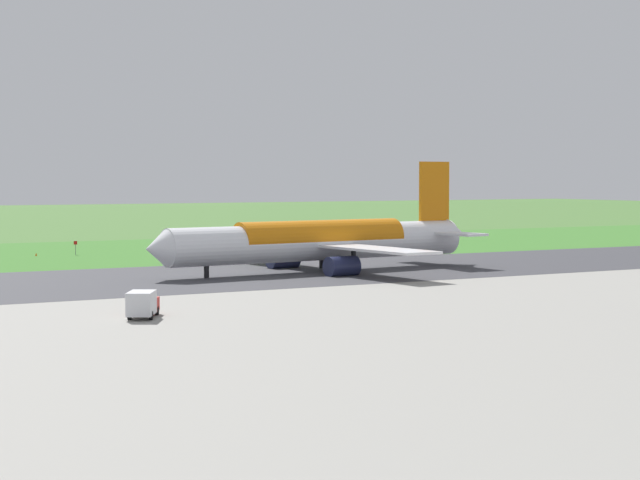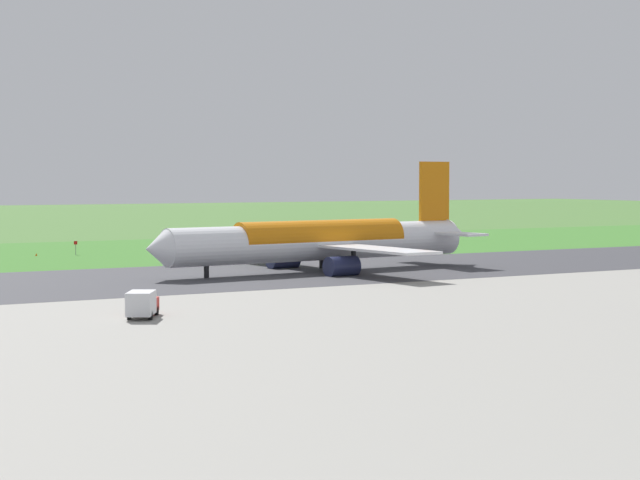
# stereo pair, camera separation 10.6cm
# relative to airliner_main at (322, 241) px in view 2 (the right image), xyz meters

# --- Properties ---
(ground_plane) EXTENTS (800.00, 800.00, 0.00)m
(ground_plane) POSITION_rel_airliner_main_xyz_m (3.31, 0.03, -4.35)
(ground_plane) COLOR #477233
(runway_asphalt) EXTENTS (600.00, 38.77, 0.06)m
(runway_asphalt) POSITION_rel_airliner_main_xyz_m (3.31, 0.03, -4.32)
(runway_asphalt) COLOR #38383D
(runway_asphalt) RESTS_ON ground
(apron_concrete) EXTENTS (440.00, 110.00, 0.05)m
(apron_concrete) POSITION_rel_airliner_main_xyz_m (3.31, 61.09, -4.33)
(apron_concrete) COLOR gray
(apron_concrete) RESTS_ON ground
(grass_verge_foreground) EXTENTS (600.00, 80.00, 0.04)m
(grass_verge_foreground) POSITION_rel_airliner_main_xyz_m (3.31, -47.99, -4.33)
(grass_verge_foreground) COLOR #3C782B
(grass_verge_foreground) RESTS_ON ground
(airliner_main) EXTENTS (54.15, 44.36, 15.88)m
(airliner_main) POSITION_rel_airliner_main_xyz_m (0.00, 0.00, 0.00)
(airliner_main) COLOR white
(airliner_main) RESTS_ON ground
(service_truck_baggage) EXTENTS (4.83, 6.15, 2.65)m
(service_truck_baggage) POSITION_rel_airliner_main_xyz_m (39.86, 36.60, -2.95)
(service_truck_baggage) COLOR #B21914
(service_truck_baggage) RESTS_ON ground
(no_stopping_sign) EXTENTS (0.60, 0.10, 2.45)m
(no_stopping_sign) POSITION_rel_airliner_main_xyz_m (21.57, -48.81, -2.89)
(no_stopping_sign) COLOR slate
(no_stopping_sign) RESTS_ON ground
(traffic_cone_orange) EXTENTS (0.40, 0.40, 0.55)m
(traffic_cone_orange) POSITION_rel_airliner_main_xyz_m (28.11, -49.86, -4.08)
(traffic_cone_orange) COLOR orange
(traffic_cone_orange) RESTS_ON ground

